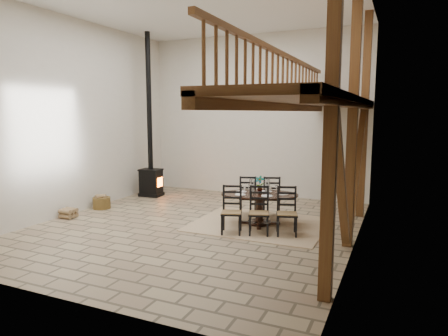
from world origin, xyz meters
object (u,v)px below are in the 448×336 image
at_px(wood_stove, 151,161).
at_px(log_stack, 68,213).
at_px(log_basket, 102,202).
at_px(dining_table, 259,209).

xyz_separation_m(wood_stove, log_stack, (-0.38, -3.06, -1.01)).
height_order(wood_stove, log_basket, wood_stove).
bearing_deg(log_basket, log_stack, -94.56).
distance_m(wood_stove, log_stack, 3.25).
bearing_deg(log_basket, dining_table, 1.94).
relative_size(dining_table, log_stack, 6.26).
xyz_separation_m(log_basket, log_stack, (-0.09, -1.11, -0.05)).
bearing_deg(dining_table, log_stack, 177.19).
bearing_deg(wood_stove, log_stack, -101.16).
distance_m(dining_table, log_basket, 4.50).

